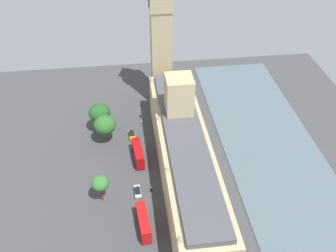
% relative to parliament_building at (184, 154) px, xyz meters
% --- Properties ---
extents(ground_plane, '(140.50, 140.50, 0.00)m').
position_rel_parliament_building_xyz_m(ground_plane, '(1.99, 1.27, -8.08)').
color(ground_plane, '#424244').
extents(river_thames, '(30.26, 126.45, 0.25)m').
position_rel_parliament_building_xyz_m(river_thames, '(-29.66, 1.27, -7.95)').
color(river_thames, slate).
rests_on(river_thames, ground).
extents(parliament_building, '(13.95, 70.50, 26.56)m').
position_rel_parliament_building_xyz_m(parliament_building, '(0.00, 0.00, 0.00)').
color(parliament_building, tan).
rests_on(parliament_building, ground).
extents(clock_tower, '(7.89, 7.89, 57.58)m').
position_rel_parliament_building_xyz_m(clock_tower, '(2.00, -40.14, 21.71)').
color(clock_tower, tan).
rests_on(clock_tower, ground).
extents(car_yellow_cab_opposite_hall, '(2.27, 4.85, 1.74)m').
position_rel_parliament_building_xyz_m(car_yellow_cab_opposite_hall, '(14.30, -19.37, -7.19)').
color(car_yellow_cab_opposite_hall, gold).
rests_on(car_yellow_cab_opposite_hall, ground).
extents(double_decker_bus_kerbside, '(3.43, 10.68, 4.75)m').
position_rel_parliament_building_xyz_m(double_decker_bus_kerbside, '(12.92, -8.13, -5.44)').
color(double_decker_bus_kerbside, '#B20C0F').
rests_on(double_decker_bus_kerbside, ground).
extents(car_white_corner, '(2.01, 4.57, 1.74)m').
position_rel_parliament_building_xyz_m(car_white_corner, '(14.07, 5.96, -7.19)').
color(car_white_corner, silver).
rests_on(car_white_corner, ground).
extents(double_decker_bus_under_trees, '(3.41, 10.67, 4.75)m').
position_rel_parliament_building_xyz_m(double_decker_bus_under_trees, '(13.25, 18.14, -5.44)').
color(double_decker_bus_under_trees, red).
rests_on(double_decker_bus_under_trees, ground).
extents(pedestrian_by_river_gate, '(0.71, 0.66, 1.70)m').
position_rel_parliament_building_xyz_m(pedestrian_by_river_gate, '(10.72, -25.71, -7.32)').
color(pedestrian_by_river_gate, gray).
rests_on(pedestrian_by_river_gate, ground).
extents(pedestrian_near_tower, '(0.52, 0.62, 1.68)m').
position_rel_parliament_building_xyz_m(pedestrian_near_tower, '(10.73, -29.70, -7.32)').
color(pedestrian_near_tower, black).
rests_on(pedestrian_near_tower, ground).
extents(pedestrian_far_end, '(0.44, 0.55, 1.56)m').
position_rel_parliament_building_xyz_m(pedestrian_far_end, '(10.09, 5.51, -7.38)').
color(pedestrian_far_end, black).
rests_on(pedestrian_far_end, ground).
extents(plane_tree_leading, '(7.07, 7.07, 10.50)m').
position_rel_parliament_building_xyz_m(plane_tree_leading, '(24.36, -24.03, -0.61)').
color(plane_tree_leading, brown).
rests_on(plane_tree_leading, ground).
extents(plane_tree_trailing, '(4.87, 4.87, 8.76)m').
position_rel_parliament_building_xyz_m(plane_tree_trailing, '(23.90, 7.11, -1.45)').
color(plane_tree_trailing, brown).
rests_on(plane_tree_trailing, ground).
extents(plane_tree_midblock, '(7.04, 7.04, 10.10)m').
position_rel_parliament_building_xyz_m(plane_tree_midblock, '(22.66, -17.81, -0.99)').
color(plane_tree_midblock, brown).
rests_on(plane_tree_midblock, ground).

